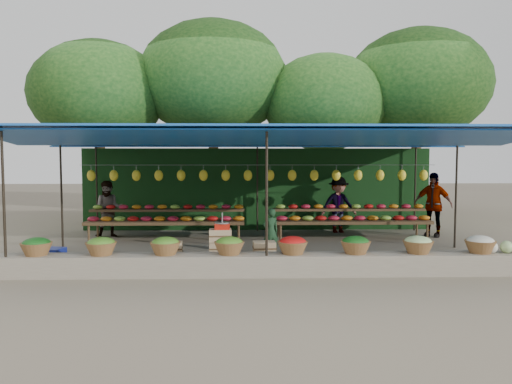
{
  "coord_description": "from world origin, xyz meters",
  "views": [
    {
      "loc": [
        -0.45,
        -12.07,
        2.23
      ],
      "look_at": [
        -0.11,
        0.2,
        1.37
      ],
      "focal_mm": 35.0,
      "sensor_mm": 36.0,
      "label": 1
    }
  ],
  "objects_px": {
    "crate_counter": "(219,251)",
    "blue_crate_front": "(50,256)",
    "vendor_seated": "(271,232)",
    "weighing_scale": "(222,225)"
  },
  "relations": [
    {
      "from": "weighing_scale",
      "to": "blue_crate_front",
      "type": "height_order",
      "value": "weighing_scale"
    },
    {
      "from": "vendor_seated",
      "to": "weighing_scale",
      "type": "bearing_deg",
      "value": 25.63
    },
    {
      "from": "weighing_scale",
      "to": "vendor_seated",
      "type": "xyz_separation_m",
      "value": [
        1.06,
        1.22,
        -0.32
      ]
    },
    {
      "from": "vendor_seated",
      "to": "blue_crate_front",
      "type": "xyz_separation_m",
      "value": [
        -4.68,
        -0.89,
        -0.36
      ]
    },
    {
      "from": "crate_counter",
      "to": "blue_crate_front",
      "type": "relative_size",
      "value": 4.23
    },
    {
      "from": "crate_counter",
      "to": "vendor_seated",
      "type": "bearing_deg",
      "value": 47.17
    },
    {
      "from": "weighing_scale",
      "to": "vendor_seated",
      "type": "bearing_deg",
      "value": 49.09
    },
    {
      "from": "crate_counter",
      "to": "blue_crate_front",
      "type": "height_order",
      "value": "crate_counter"
    },
    {
      "from": "vendor_seated",
      "to": "crate_counter",
      "type": "bearing_deg",
      "value": 23.72
    },
    {
      "from": "weighing_scale",
      "to": "blue_crate_front",
      "type": "bearing_deg",
      "value": 174.79
    }
  ]
}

